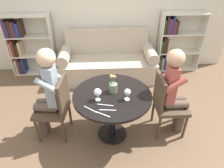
{
  "coord_description": "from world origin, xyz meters",
  "views": [
    {
      "loc": [
        -0.12,
        -1.99,
        2.18
      ],
      "look_at": [
        0.0,
        0.05,
        0.83
      ],
      "focal_mm": 32.0,
      "sensor_mm": 36.0,
      "label": 1
    }
  ],
  "objects_px": {
    "wine_glass_right": "(127,92)",
    "couch": "(108,63)",
    "bookshelf_right": "(174,44)",
    "person_left": "(47,92)",
    "person_right": "(175,91)",
    "chair_left": "(56,106)",
    "flower_vase": "(113,86)",
    "bookshelf_left": "(26,45)",
    "wine_glass_left": "(98,92)",
    "chair_right": "(166,102)"
  },
  "relations": [
    {
      "from": "chair_right",
      "to": "wine_glass_left",
      "type": "bearing_deg",
      "value": 100.14
    },
    {
      "from": "couch",
      "to": "flower_vase",
      "type": "bearing_deg",
      "value": -89.48
    },
    {
      "from": "couch",
      "to": "flower_vase",
      "type": "distance_m",
      "value": 1.63
    },
    {
      "from": "wine_glass_left",
      "to": "couch",
      "type": "bearing_deg",
      "value": 84.13
    },
    {
      "from": "person_left",
      "to": "chair_right",
      "type": "bearing_deg",
      "value": 95.25
    },
    {
      "from": "couch",
      "to": "person_left",
      "type": "height_order",
      "value": "person_left"
    },
    {
      "from": "chair_right",
      "to": "person_left",
      "type": "relative_size",
      "value": 0.69
    },
    {
      "from": "person_left",
      "to": "wine_glass_left",
      "type": "relative_size",
      "value": 8.31
    },
    {
      "from": "person_right",
      "to": "chair_right",
      "type": "bearing_deg",
      "value": 89.9
    },
    {
      "from": "chair_left",
      "to": "person_left",
      "type": "xyz_separation_m",
      "value": [
        -0.08,
        0.02,
        0.21
      ]
    },
    {
      "from": "couch",
      "to": "bookshelf_right",
      "type": "height_order",
      "value": "bookshelf_right"
    },
    {
      "from": "bookshelf_right",
      "to": "person_left",
      "type": "height_order",
      "value": "person_left"
    },
    {
      "from": "chair_right",
      "to": "flower_vase",
      "type": "distance_m",
      "value": 0.78
    },
    {
      "from": "wine_glass_left",
      "to": "flower_vase",
      "type": "height_order",
      "value": "flower_vase"
    },
    {
      "from": "person_left",
      "to": "person_right",
      "type": "xyz_separation_m",
      "value": [
        1.63,
        -0.03,
        -0.02
      ]
    },
    {
      "from": "person_left",
      "to": "wine_glass_left",
      "type": "distance_m",
      "value": 0.67
    },
    {
      "from": "bookshelf_left",
      "to": "wine_glass_right",
      "type": "distance_m",
      "value": 2.7
    },
    {
      "from": "bookshelf_left",
      "to": "wine_glass_right",
      "type": "xyz_separation_m",
      "value": [
        1.81,
        -2.0,
        0.19
      ]
    },
    {
      "from": "couch",
      "to": "chair_right",
      "type": "height_order",
      "value": "couch"
    },
    {
      "from": "chair_right",
      "to": "person_right",
      "type": "xyz_separation_m",
      "value": [
        0.09,
        -0.0,
        0.19
      ]
    },
    {
      "from": "bookshelf_right",
      "to": "wine_glass_left",
      "type": "xyz_separation_m",
      "value": [
        -1.59,
        -1.99,
        0.24
      ]
    },
    {
      "from": "couch",
      "to": "person_left",
      "type": "xyz_separation_m",
      "value": [
        -0.81,
        -1.53,
        0.4
      ]
    },
    {
      "from": "wine_glass_left",
      "to": "wine_glass_right",
      "type": "height_order",
      "value": "wine_glass_left"
    },
    {
      "from": "couch",
      "to": "person_right",
      "type": "xyz_separation_m",
      "value": [
        0.82,
        -1.56,
        0.38
      ]
    },
    {
      "from": "couch",
      "to": "chair_right",
      "type": "xyz_separation_m",
      "value": [
        0.73,
        -1.56,
        0.18
      ]
    },
    {
      "from": "wine_glass_right",
      "to": "flower_vase",
      "type": "distance_m",
      "value": 0.23
    },
    {
      "from": "person_right",
      "to": "flower_vase",
      "type": "bearing_deg",
      "value": 90.19
    },
    {
      "from": "couch",
      "to": "bookshelf_right",
      "type": "distance_m",
      "value": 1.46
    },
    {
      "from": "bookshelf_right",
      "to": "person_left",
      "type": "bearing_deg",
      "value": -141.01
    },
    {
      "from": "wine_glass_right",
      "to": "couch",
      "type": "bearing_deg",
      "value": 95.69
    },
    {
      "from": "wine_glass_left",
      "to": "chair_left",
      "type": "bearing_deg",
      "value": 162.73
    },
    {
      "from": "bookshelf_right",
      "to": "wine_glass_left",
      "type": "relative_size",
      "value": 7.79
    },
    {
      "from": "bookshelf_left",
      "to": "chair_left",
      "type": "xyz_separation_m",
      "value": [
        0.9,
        -1.82,
        -0.12
      ]
    },
    {
      "from": "bookshelf_right",
      "to": "chair_right",
      "type": "distance_m",
      "value": 1.95
    },
    {
      "from": "chair_left",
      "to": "wine_glass_left",
      "type": "distance_m",
      "value": 0.66
    },
    {
      "from": "bookshelf_right",
      "to": "chair_left",
      "type": "xyz_separation_m",
      "value": [
        -2.14,
        -1.82,
        -0.08
      ]
    },
    {
      "from": "couch",
      "to": "chair_left",
      "type": "height_order",
      "value": "couch"
    },
    {
      "from": "person_right",
      "to": "wine_glass_left",
      "type": "height_order",
      "value": "person_right"
    },
    {
      "from": "chair_left",
      "to": "person_right",
      "type": "distance_m",
      "value": 1.56
    },
    {
      "from": "bookshelf_right",
      "to": "couch",
      "type": "bearing_deg",
      "value": -169.32
    },
    {
      "from": "person_left",
      "to": "flower_vase",
      "type": "relative_size",
      "value": 5.27
    },
    {
      "from": "bookshelf_left",
      "to": "wine_glass_left",
      "type": "distance_m",
      "value": 2.47
    },
    {
      "from": "person_left",
      "to": "wine_glass_left",
      "type": "bearing_deg",
      "value": 79.85
    },
    {
      "from": "person_right",
      "to": "couch",
      "type": "bearing_deg",
      "value": 27.75
    },
    {
      "from": "bookshelf_right",
      "to": "person_right",
      "type": "distance_m",
      "value": 1.92
    },
    {
      "from": "couch",
      "to": "bookshelf_left",
      "type": "bearing_deg",
      "value": 170.72
    },
    {
      "from": "couch",
      "to": "wine_glass_left",
      "type": "bearing_deg",
      "value": -95.87
    },
    {
      "from": "person_right",
      "to": "wine_glass_left",
      "type": "xyz_separation_m",
      "value": [
        -0.99,
        -0.16,
        0.13
      ]
    },
    {
      "from": "wine_glass_left",
      "to": "flower_vase",
      "type": "bearing_deg",
      "value": 39.76
    },
    {
      "from": "chair_left",
      "to": "person_right",
      "type": "bearing_deg",
      "value": 95.82
    }
  ]
}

